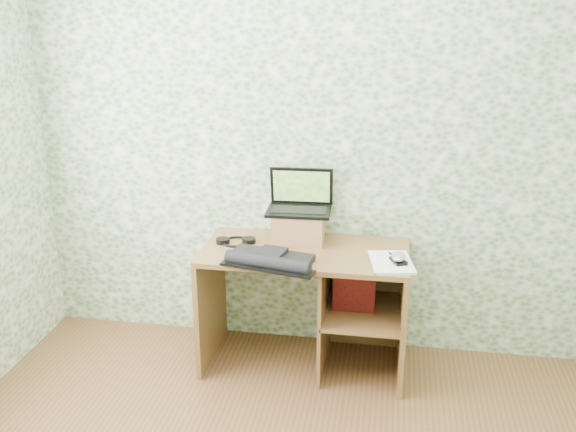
% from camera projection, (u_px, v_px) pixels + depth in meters
% --- Properties ---
extents(wall_back, '(3.50, 0.00, 3.50)m').
position_uv_depth(wall_back, '(313.00, 146.00, 3.84)').
color(wall_back, white).
rests_on(wall_back, ground).
extents(desk, '(1.20, 0.60, 0.75)m').
position_uv_depth(desk, '(318.00, 291.00, 3.84)').
color(desk, brown).
rests_on(desk, floor).
extents(riser, '(0.31, 0.26, 0.18)m').
position_uv_depth(riser, '(299.00, 227.00, 3.85)').
color(riser, '#946842').
rests_on(riser, desk).
extents(laptop, '(0.39, 0.28, 0.25)m').
position_uv_depth(laptop, '(300.00, 201.00, 3.84)').
color(laptop, black).
rests_on(laptop, riser).
extents(keyboard, '(0.54, 0.36, 0.07)m').
position_uv_depth(keyboard, '(270.00, 259.00, 3.53)').
color(keyboard, black).
rests_on(keyboard, desk).
extents(headphones, '(0.23, 0.20, 0.03)m').
position_uv_depth(headphones, '(236.00, 241.00, 3.84)').
color(headphones, black).
rests_on(headphones, desk).
extents(notepad, '(0.27, 0.35, 0.01)m').
position_uv_depth(notepad, '(391.00, 262.00, 3.54)').
color(notepad, white).
rests_on(notepad, desk).
extents(mouse, '(0.12, 0.14, 0.04)m').
position_uv_depth(mouse, '(398.00, 259.00, 3.52)').
color(mouse, '#BCBCBE').
rests_on(mouse, notepad).
extents(pen, '(0.11, 0.13, 0.01)m').
position_uv_depth(pen, '(398.00, 258.00, 3.57)').
color(pen, black).
rests_on(pen, notepad).
extents(red_box, '(0.25, 0.08, 0.30)m').
position_uv_depth(red_box, '(354.00, 287.00, 3.76)').
color(red_box, maroon).
rests_on(red_box, desk).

